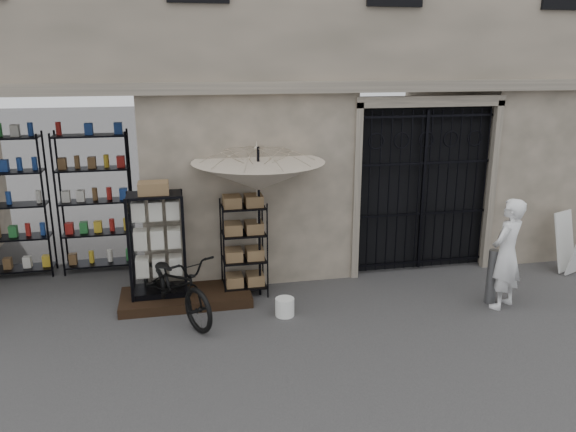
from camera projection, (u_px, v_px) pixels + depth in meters
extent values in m
plane|color=black|center=(365.00, 333.00, 7.81)|extent=(80.00, 80.00, 0.00)
cube|color=tan|center=(302.00, 12.00, 10.36)|extent=(14.00, 4.00, 9.00)
cube|color=black|center=(49.00, 197.00, 9.16)|extent=(3.00, 1.70, 3.00)
cube|color=black|center=(53.00, 204.00, 9.69)|extent=(2.70, 0.50, 2.50)
cube|color=black|center=(419.00, 187.00, 9.89)|extent=(2.50, 0.06, 3.00)
cube|color=black|center=(423.00, 191.00, 9.76)|extent=(0.05, 0.05, 2.80)
cube|color=black|center=(186.00, 297.00, 8.78)|extent=(2.00, 0.90, 0.15)
cube|color=black|center=(160.00, 291.00, 8.73)|extent=(0.85, 0.59, 0.09)
cube|color=silver|center=(159.00, 250.00, 8.30)|extent=(0.74, 0.11, 1.49)
cube|color=silver|center=(158.00, 250.00, 8.55)|extent=(0.71, 0.44, 1.24)
cube|color=olive|center=(154.00, 191.00, 8.30)|extent=(0.48, 0.39, 0.18)
cube|color=black|center=(244.00, 248.00, 8.92)|extent=(0.69, 0.50, 1.55)
cube|color=olive|center=(244.00, 251.00, 8.93)|extent=(0.59, 0.40, 1.16)
cylinder|color=black|center=(259.00, 223.00, 8.74)|extent=(0.05, 0.05, 2.41)
imported|color=#C5AF9A|center=(258.00, 168.00, 8.51)|extent=(2.27, 2.29, 1.62)
cylinder|color=white|center=(285.00, 307.00, 8.30)|extent=(0.36, 0.36, 0.27)
imported|color=black|center=(177.00, 316.00, 8.31)|extent=(1.09, 1.22, 1.94)
cylinder|color=slate|center=(492.00, 277.00, 8.66)|extent=(0.18, 0.18, 0.87)
imported|color=white|center=(501.00, 306.00, 8.64)|extent=(1.41, 1.79, 0.41)
cube|color=silver|center=(565.00, 241.00, 9.98)|extent=(0.56, 0.42, 1.06)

